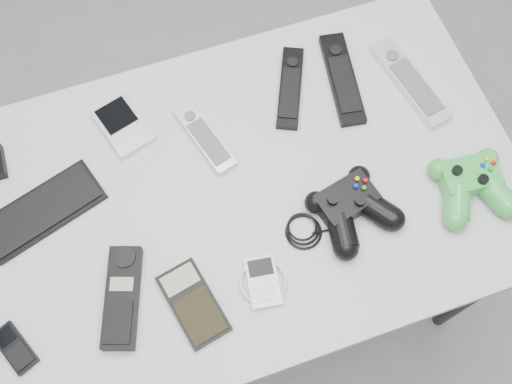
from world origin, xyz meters
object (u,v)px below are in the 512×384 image
object	(u,v)px
remote_silver_b	(410,82)
remote_black_b	(342,78)
desk	(250,200)
pda_keyboard	(43,210)
controller_black	(351,207)
controller_green	(472,183)
remote_silver_a	(204,137)
remote_black_a	(290,87)
mobile_phone	(15,348)
cordless_handset	(122,297)
pda	(123,126)
calculator	(193,303)
mp3_player	(263,282)

from	to	relation	value
remote_silver_b	remote_black_b	bearing A→B (deg)	147.22
desk	pda_keyboard	distance (m)	0.40
controller_black	desk	bearing A→B (deg)	133.74
controller_green	remote_silver_a	bearing A→B (deg)	155.09
desk	remote_black_a	bearing A→B (deg)	50.34
mobile_phone	cordless_handset	bearing A→B (deg)	-16.27
remote_silver_a	remote_black_a	world-z (taller)	same
pda	calculator	distance (m)	0.39
remote_black_b	controller_green	bearing A→B (deg)	-56.42
pda	remote_black_a	world-z (taller)	same
pda_keyboard	cordless_handset	world-z (taller)	cordless_handset
pda	controller_green	world-z (taller)	controller_green
controller_black	remote_black_a	bearing A→B (deg)	79.48
pda_keyboard	calculator	size ratio (longest dim) A/B	1.52
pda_keyboard	controller_green	world-z (taller)	controller_green
mobile_phone	controller_black	world-z (taller)	controller_black
remote_silver_b	cordless_handset	size ratio (longest dim) A/B	1.22
remote_silver_b	pda	bearing A→B (deg)	160.75
desk	mp3_player	bearing A→B (deg)	-101.28
pda_keyboard	remote_silver_b	distance (m)	0.77
pda	controller_black	bearing A→B (deg)	-57.70
remote_black_a	controller_green	xyz separation A→B (m)	(0.25, -0.32, 0.02)
remote_black_b	mp3_player	xyz separation A→B (m)	(-0.30, -0.35, -0.00)
mobile_phone	mp3_player	world-z (taller)	mp3_player
remote_silver_a	mobile_phone	world-z (taller)	remote_silver_a
remote_silver_b	cordless_handset	bearing A→B (deg)	-170.18
desk	pda	xyz separation A→B (m)	(-0.20, 0.21, 0.07)
remote_silver_a	remote_silver_b	bearing A→B (deg)	-17.79
pda_keyboard	remote_black_a	distance (m)	0.54
cordless_handset	mp3_player	xyz separation A→B (m)	(0.25, -0.05, -0.01)
remote_black_b	calculator	world-z (taller)	remote_black_b
pda_keyboard	remote_silver_b	bearing A→B (deg)	-14.95
desk	controller_green	bearing A→B (deg)	-19.21
pda_keyboard	controller_black	bearing A→B (deg)	-36.40
calculator	controller_black	world-z (taller)	controller_black
desk	mobile_phone	distance (m)	0.51
remote_black_a	cordless_handset	world-z (taller)	cordless_handset
mobile_phone	calculator	world-z (taller)	same
remote_black_a	remote_silver_a	bearing A→B (deg)	-141.11
mp3_player	desk	bearing A→B (deg)	87.09
remote_black_a	calculator	distance (m)	0.48
controller_black	calculator	bearing A→B (deg)	179.51
remote_silver_b	mobile_phone	bearing A→B (deg)	-173.04
pda_keyboard	mobile_phone	distance (m)	0.25
remote_silver_b	calculator	world-z (taller)	remote_silver_b
mp3_player	controller_black	size ratio (longest dim) A/B	0.36
desk	calculator	bearing A→B (deg)	-132.79
remote_silver_a	controller_black	bearing A→B (deg)	-63.73
pda	remote_silver_a	size ratio (longest dim) A/B	0.71
desk	controller_black	world-z (taller)	controller_black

